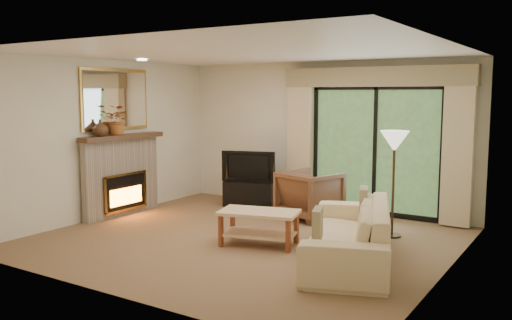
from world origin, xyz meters
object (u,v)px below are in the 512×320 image
Objects in this scene: sofa at (348,232)px; coffee_table at (259,228)px; armchair at (310,195)px; media_console at (250,194)px.

coffee_table is at bearing -108.69° from sofa.
coffee_table is at bearing 111.14° from armchair.
sofa reaches higher than media_console.
armchair is at bearing -161.18° from sofa.
coffee_table is at bearing -72.24° from media_console.
media_console is 2.57m from coffee_table.
media_console is 1.04× the size of armchair.
armchair is at bearing 78.83° from coffee_table.
media_console is 1.42m from armchair.
coffee_table is (1.51, -2.08, 0.01)m from media_console.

